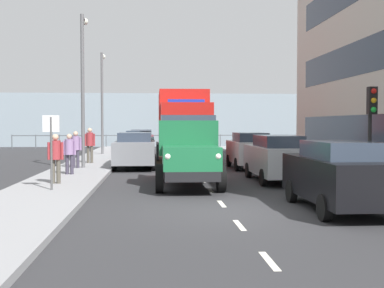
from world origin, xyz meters
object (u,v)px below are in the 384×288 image
(pedestrian_near_railing, at_px, (76,146))
(car_silver_kerbside_1, at_px, (277,157))
(truck_vintage_green, at_px, (188,152))
(lamp_post_far, at_px, (102,94))
(car_black_kerbside_near, at_px, (338,174))
(car_white_kerbside_2, at_px, (249,150))
(lorry_cargo_red, at_px, (183,125))
(traffic_light_near, at_px, (371,114))
(pedestrian_strolling, at_px, (56,154))
(lamp_post_promenade, at_px, (83,78))
(pedestrian_couple_b, at_px, (69,151))
(car_grey_oppositeside_0, at_px, (135,150))
(car_maroon_oppositeside_2, at_px, (141,141))
(street_sign, at_px, (51,139))
(car_teal_oppositeside_1, at_px, (139,144))
(pedestrian_by_lamp, at_px, (90,142))

(pedestrian_near_railing, bearing_deg, car_silver_kerbside_1, 149.92)
(truck_vintage_green, bearing_deg, lamp_post_far, -74.77)
(car_black_kerbside_near, xyz_separation_m, car_white_kerbside_2, (-0.00, -11.56, -0.00))
(lorry_cargo_red, height_order, traffic_light_near, lorry_cargo_red)
(pedestrian_strolling, relative_size, lamp_post_promenade, 0.24)
(pedestrian_couple_b, distance_m, lamp_post_promenade, 4.48)
(car_grey_oppositeside_0, relative_size, traffic_light_near, 1.46)
(car_silver_kerbside_1, relative_size, car_grey_oppositeside_0, 0.95)
(pedestrian_couple_b, bearing_deg, car_grey_oppositeside_0, -119.85)
(truck_vintage_green, relative_size, car_maroon_oppositeside_2, 1.20)
(truck_vintage_green, relative_size, car_grey_oppositeside_0, 1.21)
(car_white_kerbside_2, height_order, pedestrian_near_railing, pedestrian_near_railing)
(car_black_kerbside_near, xyz_separation_m, street_sign, (7.63, -3.34, 0.79))
(lorry_cargo_red, xyz_separation_m, lamp_post_far, (4.95, -6.96, 2.04))
(lorry_cargo_red, xyz_separation_m, pedestrian_near_railing, (5.06, 3.72, -0.95))
(car_grey_oppositeside_0, bearing_deg, truck_vintage_green, 105.49)
(traffic_light_near, height_order, lamp_post_promenade, lamp_post_promenade)
(lorry_cargo_red, relative_size, car_teal_oppositeside_1, 2.00)
(car_white_kerbside_2, distance_m, lamp_post_far, 13.19)
(car_white_kerbside_2, relative_size, lamp_post_promenade, 0.56)
(pedestrian_by_lamp, bearing_deg, lorry_cargo_red, -170.33)
(traffic_light_near, bearing_deg, lorry_cargo_red, -62.45)
(pedestrian_strolling, bearing_deg, car_black_kerbside_near, 147.69)
(pedestrian_couple_b, bearing_deg, lorry_cargo_red, -126.37)
(truck_vintage_green, relative_size, car_black_kerbside_near, 1.32)
(car_silver_kerbside_1, height_order, traffic_light_near, traffic_light_near)
(car_silver_kerbside_1, distance_m, car_maroon_oppositeside_2, 18.63)
(street_sign, bearing_deg, lamp_post_far, -88.91)
(pedestrian_strolling, bearing_deg, car_maroon_oppositeside_2, -97.03)
(car_black_kerbside_near, distance_m, traffic_light_near, 4.93)
(pedestrian_strolling, height_order, pedestrian_near_railing, pedestrian_near_railing)
(truck_vintage_green, xyz_separation_m, car_silver_kerbside_1, (-3.41, -1.40, -0.28))
(truck_vintage_green, xyz_separation_m, street_sign, (4.22, 1.46, 0.50))
(pedestrian_strolling, xyz_separation_m, pedestrian_by_lamp, (0.00, -8.85, 0.08))
(pedestrian_near_railing, bearing_deg, street_sign, 93.42)
(car_white_kerbside_2, relative_size, traffic_light_near, 1.23)
(car_white_kerbside_2, distance_m, lamp_post_promenade, 8.47)
(lorry_cargo_red, relative_size, lamp_post_far, 1.23)
(pedestrian_couple_b, height_order, lamp_post_far, lamp_post_far)
(truck_vintage_green, xyz_separation_m, pedestrian_couple_b, (4.47, -3.21, -0.10))
(car_white_kerbside_2, relative_size, car_teal_oppositeside_1, 0.96)
(car_grey_oppositeside_0, bearing_deg, car_maroon_oppositeside_2, -90.00)
(car_silver_kerbside_1, relative_size, pedestrian_strolling, 2.68)
(truck_vintage_green, bearing_deg, car_maroon_oppositeside_2, -83.90)
(car_grey_oppositeside_0, bearing_deg, lorry_cargo_red, -135.64)
(car_teal_oppositeside_1, relative_size, street_sign, 1.82)
(car_black_kerbside_near, bearing_deg, car_silver_kerbside_1, -90.00)
(car_black_kerbside_near, bearing_deg, pedestrian_couple_b, -45.49)
(truck_vintage_green, height_order, street_sign, truck_vintage_green)
(car_white_kerbside_2, distance_m, pedestrian_by_lamp, 8.13)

